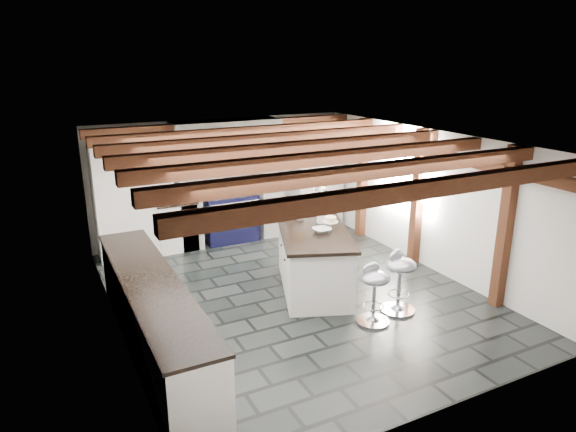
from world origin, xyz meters
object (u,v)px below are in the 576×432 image
bar_stool_near (399,275)px  bar_stool_far (374,287)px  kitchen_island (314,259)px  range_cooker (230,217)px

bar_stool_near → bar_stool_far: size_ratio=1.07×
kitchen_island → bar_stool_far: 1.30m
range_cooker → bar_stool_near: size_ratio=1.13×
range_cooker → bar_stool_near: range_cooker is taller
kitchen_island → bar_stool_near: kitchen_island is taller
range_cooker → kitchen_island: (0.36, -2.61, 0.01)m
range_cooker → bar_stool_near: (1.04, -3.79, 0.08)m
bar_stool_near → bar_stool_far: bar_stool_near is taller
kitchen_island → bar_stool_near: bearing=-38.7°
range_cooker → kitchen_island: 2.64m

